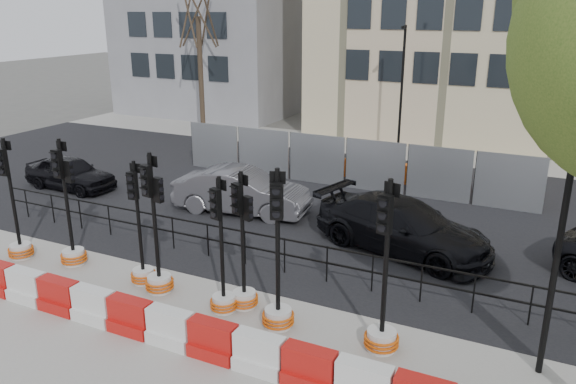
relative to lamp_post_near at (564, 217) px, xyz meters
The scene contains 22 objects.
ground 8.18m from the lamp_post_near, behind, with size 120.00×120.00×0.00m, color #51514C.
sidewalk_near 8.53m from the lamp_post_near, 161.70° to the right, with size 40.00×6.00×0.02m, color gray.
road 11.09m from the lamp_post_near, 134.93° to the left, with size 40.00×14.00×0.03m, color black.
sidewalk_far 18.42m from the lamp_post_near, 114.42° to the left, with size 40.00×4.00×0.02m, color gray.
building_grey 31.35m from the lamp_post_near, 133.69° to the left, with size 11.00×9.06×14.00m.
kerb_railing 8.10m from the lamp_post_near, 167.09° to the left, with size 18.00×0.04×1.00m.
heras_fencing 12.75m from the lamp_post_near, 123.73° to the left, with size 14.33×1.72×2.00m.
lamp_post_far 17.01m from the lamp_post_near, 114.30° to the left, with size 0.12×0.56×6.00m.
lamp_post_near is the anchor object (origin of this frame).
tree_bare_far 24.71m from the lamp_post_near, 139.11° to the left, with size 2.00×2.00×9.00m.
barrier_row 8.34m from the lamp_post_near, 163.09° to the right, with size 14.65×0.50×0.80m.
traffic_signal_a 13.65m from the lamp_post_near, behind, with size 0.68×0.68×3.45m.
traffic_signal_b 11.99m from the lamp_post_near, behind, with size 0.70×0.70×3.54m.
traffic_signal_c 9.65m from the lamp_post_near, behind, with size 0.64×0.64×3.24m.
traffic_signal_d 8.97m from the lamp_post_near, behind, with size 0.70×0.70×3.56m.
traffic_signal_e 7.21m from the lamp_post_near, behind, with size 0.64×0.64×3.27m.
traffic_signal_f 6.82m from the lamp_post_near, behind, with size 0.65×0.65×3.33m.
traffic_signal_g 5.86m from the lamp_post_near, behind, with size 0.72×0.72×3.64m.
traffic_signal_h 3.90m from the lamp_post_near, 168.95° to the right, with size 0.73×0.73×3.68m.
car_a 17.84m from the lamp_post_near, 164.51° to the left, with size 3.84×1.65×1.29m, color black.
car_b 11.32m from the lamp_post_near, 151.30° to the left, with size 4.80×2.16×1.53m, color #4D4D52.
car_c 6.45m from the lamp_post_near, 130.81° to the left, with size 5.63×3.47×1.52m, color black.
Camera 1 is at (7.15, -10.90, 6.69)m, focal length 35.00 mm.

